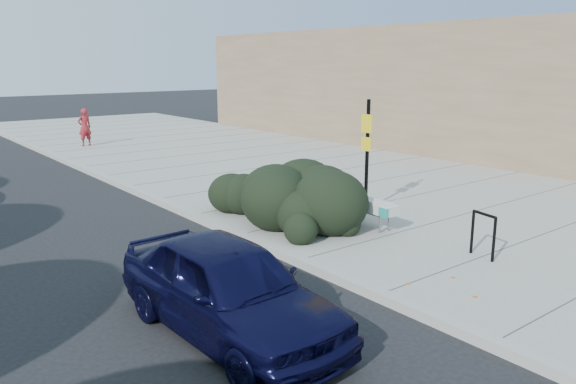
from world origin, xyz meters
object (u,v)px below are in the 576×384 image
pedestrian (85,127)px  sedan_navy (229,288)px  bike_rack (483,231)px  sign_post (367,149)px  bench (360,203)px

pedestrian → sedan_navy: bearing=69.5°
sedan_navy → pedestrian: 18.81m
bike_rack → sign_post: sign_post is taller
bench → sign_post: sign_post is taller
bench → sedan_navy: 5.54m
sign_post → bench: bearing=-148.8°
bike_rack → sign_post: bearing=90.3°
bench → sedan_navy: size_ratio=0.51×
bench → bike_rack: 3.01m
bike_rack → sedan_navy: (-5.20, 0.62, 0.02)m
bike_rack → bench: bearing=105.6°
bike_rack → pedestrian: bearing=104.5°
sedan_navy → pedestrian: size_ratio=2.49×
sedan_navy → bike_rack: bearing=-8.6°
pedestrian → bench: bearing=85.2°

